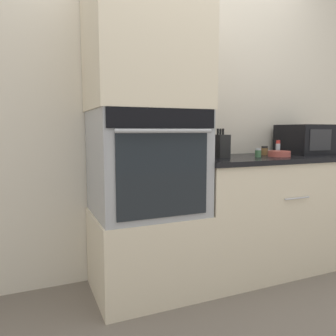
{
  "coord_description": "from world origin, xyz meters",
  "views": [
    {
      "loc": [
        -1.07,
        -1.74,
        1.1
      ],
      "look_at": [
        -0.24,
        0.21,
        0.86
      ],
      "focal_mm": 35.0,
      "sensor_mm": 36.0,
      "label": 1
    }
  ],
  "objects_px": {
    "wall_oven": "(147,162)",
    "condiment_jar_back": "(258,153)",
    "condiment_jar_far": "(264,151)",
    "microwave": "(305,139)",
    "knife_block": "(220,146)",
    "bowl": "(279,154)",
    "condiment_jar_mid": "(278,148)",
    "condiment_jar_near": "(202,149)"
  },
  "relations": [
    {
      "from": "wall_oven",
      "to": "condiment_jar_back",
      "type": "bearing_deg",
      "value": -3.79
    },
    {
      "from": "knife_block",
      "to": "condiment_jar_far",
      "type": "bearing_deg",
      "value": 7.15
    },
    {
      "from": "wall_oven",
      "to": "microwave",
      "type": "height_order",
      "value": "wall_oven"
    },
    {
      "from": "knife_block",
      "to": "condiment_jar_near",
      "type": "relative_size",
      "value": 1.88
    },
    {
      "from": "condiment_jar_far",
      "to": "condiment_jar_back",
      "type": "distance_m",
      "value": 0.24
    },
    {
      "from": "wall_oven",
      "to": "knife_block",
      "type": "height_order",
      "value": "wall_oven"
    },
    {
      "from": "condiment_jar_far",
      "to": "wall_oven",
      "type": "bearing_deg",
      "value": -174.79
    },
    {
      "from": "condiment_jar_far",
      "to": "condiment_jar_back",
      "type": "relative_size",
      "value": 1.08
    },
    {
      "from": "microwave",
      "to": "condiment_jar_far",
      "type": "bearing_deg",
      "value": 177.29
    },
    {
      "from": "condiment_jar_mid",
      "to": "condiment_jar_back",
      "type": "height_order",
      "value": "condiment_jar_mid"
    },
    {
      "from": "condiment_jar_near",
      "to": "knife_block",
      "type": "bearing_deg",
      "value": -53.19
    },
    {
      "from": "microwave",
      "to": "knife_block",
      "type": "height_order",
      "value": "microwave"
    },
    {
      "from": "knife_block",
      "to": "condiment_jar_near",
      "type": "distance_m",
      "value": 0.15
    },
    {
      "from": "condiment_jar_far",
      "to": "knife_block",
      "type": "bearing_deg",
      "value": -172.85
    },
    {
      "from": "condiment_jar_back",
      "to": "condiment_jar_near",
      "type": "bearing_deg",
      "value": 149.38
    },
    {
      "from": "knife_block",
      "to": "condiment_jar_near",
      "type": "height_order",
      "value": "knife_block"
    },
    {
      "from": "wall_oven",
      "to": "bowl",
      "type": "distance_m",
      "value": 1.05
    },
    {
      "from": "condiment_jar_far",
      "to": "condiment_jar_back",
      "type": "xyz_separation_m",
      "value": [
        -0.18,
        -0.15,
        -0.0
      ]
    },
    {
      "from": "microwave",
      "to": "bowl",
      "type": "height_order",
      "value": "microwave"
    },
    {
      "from": "condiment_jar_mid",
      "to": "condiment_jar_near",
      "type": "bearing_deg",
      "value": 169.65
    },
    {
      "from": "wall_oven",
      "to": "condiment_jar_mid",
      "type": "height_order",
      "value": "wall_oven"
    },
    {
      "from": "bowl",
      "to": "condiment_jar_mid",
      "type": "height_order",
      "value": "condiment_jar_mid"
    },
    {
      "from": "bowl",
      "to": "condiment_jar_far",
      "type": "relative_size",
      "value": 2.3
    },
    {
      "from": "wall_oven",
      "to": "condiment_jar_mid",
      "type": "relative_size",
      "value": 5.78
    },
    {
      "from": "wall_oven",
      "to": "condiment_jar_near",
      "type": "relative_size",
      "value": 6.13
    },
    {
      "from": "wall_oven",
      "to": "condiment_jar_back",
      "type": "distance_m",
      "value": 0.87
    },
    {
      "from": "knife_block",
      "to": "condiment_jar_mid",
      "type": "height_order",
      "value": "knife_block"
    },
    {
      "from": "wall_oven",
      "to": "condiment_jar_far",
      "type": "distance_m",
      "value": 1.05
    },
    {
      "from": "condiment_jar_near",
      "to": "condiment_jar_mid",
      "type": "xyz_separation_m",
      "value": [
        0.63,
        -0.12,
        0.0
      ]
    },
    {
      "from": "condiment_jar_back",
      "to": "condiment_jar_mid",
      "type": "bearing_deg",
      "value": 19.7
    },
    {
      "from": "microwave",
      "to": "condiment_jar_near",
      "type": "bearing_deg",
      "value": 175.19
    },
    {
      "from": "knife_block",
      "to": "condiment_jar_mid",
      "type": "bearing_deg",
      "value": 0.26
    },
    {
      "from": "knife_block",
      "to": "condiment_jar_near",
      "type": "xyz_separation_m",
      "value": [
        -0.09,
        0.12,
        -0.03
      ]
    },
    {
      "from": "condiment_jar_back",
      "to": "knife_block",
      "type": "bearing_deg",
      "value": 160.72
    },
    {
      "from": "wall_oven",
      "to": "microwave",
      "type": "distance_m",
      "value": 1.46
    },
    {
      "from": "microwave",
      "to": "condiment_jar_near",
      "type": "xyz_separation_m",
      "value": [
        -0.95,
        0.08,
        -0.07
      ]
    },
    {
      "from": "knife_block",
      "to": "bowl",
      "type": "height_order",
      "value": "knife_block"
    },
    {
      "from": "condiment_jar_mid",
      "to": "condiment_jar_far",
      "type": "distance_m",
      "value": 0.11
    },
    {
      "from": "condiment_jar_far",
      "to": "condiment_jar_back",
      "type": "bearing_deg",
      "value": -140.39
    },
    {
      "from": "condiment_jar_near",
      "to": "wall_oven",
      "type": "bearing_deg",
      "value": -162.7
    },
    {
      "from": "condiment_jar_back",
      "to": "condiment_jar_far",
      "type": "bearing_deg",
      "value": 39.61
    },
    {
      "from": "wall_oven",
      "to": "condiment_jar_back",
      "type": "height_order",
      "value": "wall_oven"
    }
  ]
}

